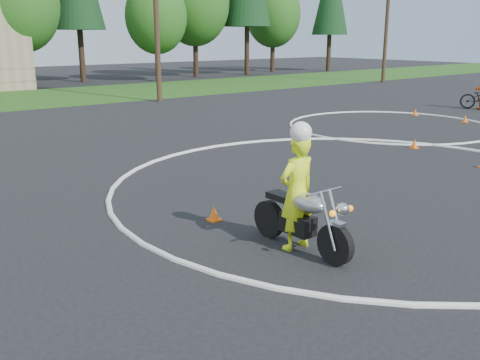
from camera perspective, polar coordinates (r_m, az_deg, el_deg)
grass_strip at (r=33.59m, az=-21.34°, el=8.12°), size 120.00×10.00×0.02m
course_markings at (r=15.74m, az=14.00°, el=1.80°), size 19.05×19.05×0.12m
primary_motorcycle at (r=9.00m, az=6.68°, el=-4.07°), size 0.79×2.24×1.18m
rider_primary_grp at (r=8.95m, az=6.11°, el=-0.93°), size 0.73×0.48×2.19m
traffic_cones at (r=16.59m, az=21.17°, el=2.35°), size 16.74×12.77×0.30m
utility_poles at (r=29.98m, az=-8.97°, el=18.18°), size 41.60×1.12×10.00m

